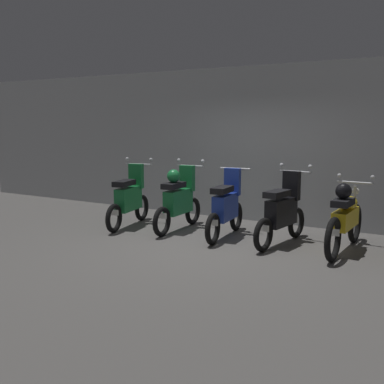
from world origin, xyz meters
TOP-DOWN VIEW (x-y plane):
  - ground_plane at (0.00, 0.00)m, footprint 80.00×80.00m
  - back_wall at (0.00, 2.43)m, footprint 16.00×0.30m
  - motorbike_slot_0 at (-2.00, 0.61)m, footprint 0.59×1.67m
  - motorbike_slot_1 at (-1.00, 0.80)m, footprint 0.59×1.68m
  - motorbike_slot_2 at (-0.00, 0.76)m, footprint 0.56×1.68m
  - motorbike_slot_3 at (1.00, 0.80)m, footprint 0.59×1.68m
  - motorbike_slot_4 at (1.99, 0.85)m, footprint 0.59×1.95m

SIDE VIEW (x-z plane):
  - ground_plane at x=0.00m, z-range 0.00..0.00m
  - motorbike_slot_2 at x=0.00m, z-range -0.06..1.11m
  - motorbike_slot_0 at x=-2.00m, z-range -0.12..1.17m
  - motorbike_slot_3 at x=1.00m, z-range -0.12..1.17m
  - motorbike_slot_4 at x=1.99m, z-range -0.05..1.10m
  - motorbike_slot_1 at x=-1.00m, z-range -0.08..1.21m
  - back_wall at x=0.00m, z-range 0.00..3.09m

